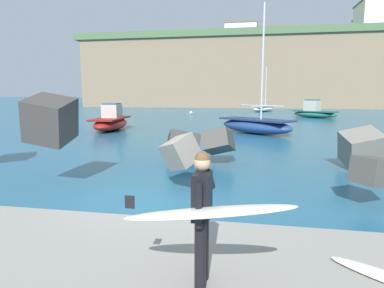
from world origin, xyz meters
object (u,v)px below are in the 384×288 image
object	(u,v)px
boat_near_left	(256,125)
station_building_west	(265,38)
boat_near_centre	(264,108)
mooring_buoy_middle	(112,118)
station_building_central	(374,19)
station_building_east	(374,28)
boat_mid_left	(111,122)
surfer_with_board	(203,211)
mooring_buoy_inner	(191,113)
station_building_annex	(241,35)
boat_near_right	(314,112)

from	to	relation	value
boat_near_left	station_building_west	world-z (taller)	station_building_west
boat_near_centre	mooring_buoy_middle	bearing A→B (deg)	-128.10
station_building_central	station_building_east	xyz separation A→B (m)	(1.32, 3.94, -1.02)
boat_near_left	boat_mid_left	xyz separation A→B (m)	(-10.44, 0.08, 0.07)
boat_mid_left	station_building_west	xyz separation A→B (m)	(12.36, 67.04, 15.79)
surfer_with_board	mooring_buoy_inner	size ratio (longest dim) A/B	4.76
station_building_central	station_building_annex	bearing A→B (deg)	154.52
boat_mid_left	station_building_annex	bearing A→B (deg)	84.12
mooring_buoy_inner	mooring_buoy_middle	xyz separation A→B (m)	(-5.96, -10.43, 0.00)
station_building_central	station_building_annex	world-z (taller)	station_building_central
surfer_with_board	station_building_east	world-z (taller)	station_building_east
surfer_with_board	boat_near_centre	size ratio (longest dim) A/B	0.33
boat_near_right	boat_near_left	bearing A→B (deg)	-111.80
boat_near_left	station_building_central	world-z (taller)	station_building_central
mooring_buoy_inner	station_building_west	bearing A→B (deg)	78.46
boat_near_left	boat_near_centre	bearing A→B (deg)	87.48
mooring_buoy_middle	station_building_central	xyz separation A→B (m)	(36.22, 42.10, 16.73)
boat_mid_left	mooring_buoy_middle	world-z (taller)	boat_mid_left
station_building_west	station_building_east	bearing A→B (deg)	-30.95
mooring_buoy_middle	station_building_annex	distance (m)	57.89
station_building_west	boat_near_left	bearing A→B (deg)	-91.64
boat_near_left	mooring_buoy_inner	size ratio (longest dim) A/B	19.04
surfer_with_board	boat_mid_left	size ratio (longest dim) A/B	0.40
station_building_central	mooring_buoy_middle	bearing A→B (deg)	-130.71
station_building_central	boat_near_centre	bearing A→B (deg)	-132.78
station_building_central	mooring_buoy_inner	bearing A→B (deg)	-133.69
mooring_buoy_middle	station_building_annex	xyz separation A→B (m)	(9.97, 54.61, 16.43)
surfer_with_board	station_building_annex	bearing A→B (deg)	92.33
station_building_east	boat_mid_left	bearing A→B (deg)	-122.19
boat_near_right	station_building_east	xyz separation A→B (m)	(17.21, 38.20, 15.33)
boat_near_left	station_building_east	distance (m)	61.01
mooring_buoy_inner	station_building_annex	bearing A→B (deg)	84.82
mooring_buoy_middle	station_building_annex	bearing A→B (deg)	79.65
surfer_with_board	boat_near_left	bearing A→B (deg)	87.93
boat_near_centre	station_building_annex	bearing A→B (deg)	98.39
surfer_with_board	mooring_buoy_middle	distance (m)	30.08
mooring_buoy_middle	boat_near_left	bearing A→B (deg)	-30.10
station_building_central	station_building_annex	distance (m)	29.08
boat_near_right	surfer_with_board	bearing A→B (deg)	-101.46
surfer_with_board	station_building_central	bearing A→B (deg)	71.63
boat_near_centre	station_building_annex	world-z (taller)	station_building_annex
boat_near_left	boat_mid_left	size ratio (longest dim) A/B	1.62
station_building_west	station_building_central	size ratio (longest dim) A/B	0.95
boat_near_left	boat_near_right	bearing A→B (deg)	68.20
mooring_buoy_middle	station_building_central	distance (m)	58.01
station_building_east	mooring_buoy_middle	bearing A→B (deg)	-129.20
boat_near_right	mooring_buoy_inner	world-z (taller)	boat_near_right
boat_near_centre	station_building_west	xyz separation A→B (m)	(0.71, 39.67, 15.98)
boat_mid_left	boat_near_centre	bearing A→B (deg)	66.94
mooring_buoy_inner	station_building_central	size ratio (longest dim) A/B	0.05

